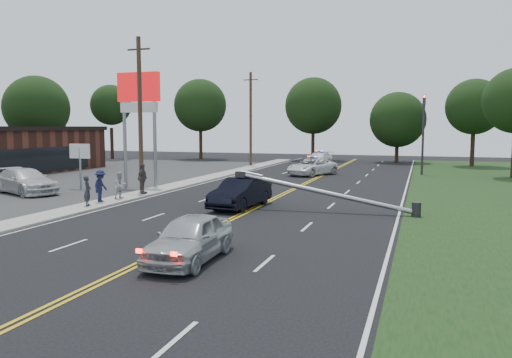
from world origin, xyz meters
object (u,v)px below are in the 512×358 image
(bystander_b, at_px, (120,185))
(bystander_d, at_px, (142,178))
(waiting_sedan, at_px, (190,238))
(emergency_b, at_px, (319,159))
(utility_pole_far, at_px, (251,119))
(bystander_a, at_px, (88,191))
(fallen_streetlight, at_px, (334,194))
(crashed_sedan, at_px, (241,193))
(bystander_c, at_px, (101,186))
(utility_pole_mid, at_px, (140,114))
(small_sign, at_px, (80,155))
(emergency_a, at_px, (312,167))
(parked_car, at_px, (25,181))
(pylon_sign, at_px, (139,102))
(traffic_signal, at_px, (423,127))

(bystander_b, distance_m, bystander_d, 2.28)
(waiting_sedan, relative_size, emergency_b, 0.83)
(utility_pole_far, relative_size, bystander_d, 5.28)
(bystander_a, relative_size, bystander_b, 1.02)
(fallen_streetlight, xyz_separation_m, crashed_sedan, (-4.94, -0.09, -0.13))
(utility_pole_far, relative_size, waiting_sedan, 2.31)
(bystander_c, bearing_deg, utility_pole_mid, -0.94)
(bystander_b, relative_size, bystander_c, 0.88)
(bystander_b, bearing_deg, small_sign, 73.83)
(small_sign, xyz_separation_m, fallen_streetlight, (18.19, -4.00, -1.41))
(fallen_streetlight, height_order, utility_pole_far, utility_pole_far)
(waiting_sedan, relative_size, emergency_a, 0.83)
(utility_pole_mid, xyz_separation_m, parked_car, (-6.49, -3.26, -4.28))
(bystander_c, bearing_deg, emergency_a, -28.88)
(pylon_sign, distance_m, traffic_signal, 24.75)
(parked_car, bearing_deg, bystander_a, -94.32)
(bystander_b, bearing_deg, utility_pole_mid, 32.11)
(utility_pole_far, xyz_separation_m, bystander_a, (0.86, -28.75, -4.17))
(waiting_sedan, distance_m, bystander_c, 13.46)
(crashed_sedan, bearing_deg, bystander_c, -165.55)
(pylon_sign, height_order, bystander_a, pylon_sign)
(bystander_a, distance_m, bystander_d, 5.09)
(emergency_b, distance_m, bystander_c, 30.91)
(bystander_b, distance_m, bystander_c, 1.45)
(parked_car, relative_size, emergency_b, 1.06)
(pylon_sign, height_order, small_sign, pylon_sign)
(small_sign, relative_size, crashed_sedan, 0.65)
(utility_pole_mid, xyz_separation_m, waiting_sedan, (10.54, -14.47, -4.35))
(small_sign, distance_m, utility_pole_far, 22.68)
(waiting_sedan, relative_size, bystander_a, 2.74)
(bystander_c, bearing_deg, traffic_signal, -43.82)
(waiting_sedan, bearing_deg, traffic_signal, 75.78)
(parked_car, height_order, bystander_c, bystander_c)
(utility_pole_far, bearing_deg, bystander_a, -88.29)
(pylon_sign, xyz_separation_m, small_sign, (-3.50, -2.00, -3.66))
(emergency_a, bearing_deg, parked_car, -105.69)
(emergency_b, relative_size, bystander_d, 2.76)
(bystander_a, distance_m, bystander_b, 2.82)
(small_sign, distance_m, emergency_b, 27.57)
(waiting_sedan, relative_size, bystander_d, 2.29)
(fallen_streetlight, xyz_separation_m, utility_pole_mid, (-13.39, 4.00, 4.17))
(pylon_sign, distance_m, fallen_streetlight, 16.66)
(bystander_c, bearing_deg, bystander_d, -14.35)
(emergency_a, bearing_deg, small_sign, -107.95)
(small_sign, relative_size, traffic_signal, 0.44)
(crashed_sedan, relative_size, emergency_a, 0.92)
(small_sign, xyz_separation_m, bystander_c, (5.46, -5.34, -1.33))
(utility_pole_far, bearing_deg, emergency_a, -41.75)
(pylon_sign, relative_size, bystander_d, 4.22)
(emergency_a, bearing_deg, emergency_b, 121.75)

